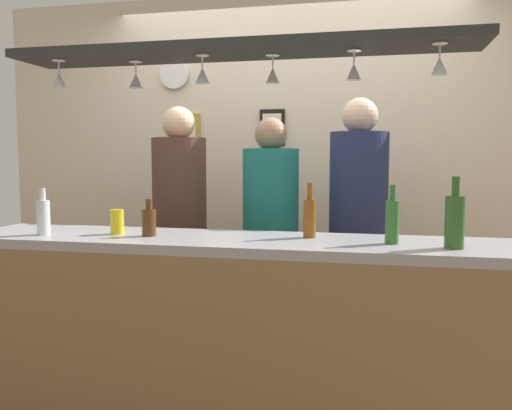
{
  "coord_description": "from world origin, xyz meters",
  "views": [
    {
      "loc": [
        0.64,
        -2.76,
        1.42
      ],
      "look_at": [
        0.0,
        0.1,
        1.16
      ],
      "focal_mm": 37.51,
      "sensor_mm": 36.0,
      "label": 1
    }
  ],
  "objects_px": {
    "bottle_beer_green_import": "(392,220)",
    "picture_frame_caricature": "(184,137)",
    "person_left_brown_shirt": "(180,216)",
    "person_middle_teal_shirt": "(271,227)",
    "bottle_beer_brown_stubby": "(149,222)",
    "bottle_beer_amber_tall": "(310,217)",
    "bottle_soda_clear": "(43,216)",
    "drink_can": "(117,222)",
    "person_right_navy_shirt": "(358,218)",
    "bottle_champagne_green": "(455,220)",
    "wall_clock": "(174,74)",
    "picture_frame_crest": "(272,128)"
  },
  "relations": [
    {
      "from": "bottle_beer_brown_stubby",
      "to": "picture_frame_crest",
      "type": "xyz_separation_m",
      "value": [
        0.33,
        1.44,
        0.52
      ]
    },
    {
      "from": "person_left_brown_shirt",
      "to": "person_right_navy_shirt",
      "type": "bearing_deg",
      "value": -0.0
    },
    {
      "from": "person_left_brown_shirt",
      "to": "drink_can",
      "type": "relative_size",
      "value": 14.27
    },
    {
      "from": "person_middle_teal_shirt",
      "to": "bottle_beer_brown_stubby",
      "type": "distance_m",
      "value": 0.92
    },
    {
      "from": "picture_frame_crest",
      "to": "person_left_brown_shirt",
      "type": "bearing_deg",
      "value": -126.27
    },
    {
      "from": "person_left_brown_shirt",
      "to": "picture_frame_caricature",
      "type": "distance_m",
      "value": 0.86
    },
    {
      "from": "bottle_beer_brown_stubby",
      "to": "drink_can",
      "type": "relative_size",
      "value": 1.48
    },
    {
      "from": "person_middle_teal_shirt",
      "to": "person_left_brown_shirt",
      "type": "bearing_deg",
      "value": -180.0
    },
    {
      "from": "bottle_beer_green_import",
      "to": "bottle_beer_amber_tall",
      "type": "height_order",
      "value": "same"
    },
    {
      "from": "bottle_beer_brown_stubby",
      "to": "bottle_beer_amber_tall",
      "type": "xyz_separation_m",
      "value": [
        0.76,
        0.12,
        0.03
      ]
    },
    {
      "from": "picture_frame_caricature",
      "to": "person_middle_teal_shirt",
      "type": "bearing_deg",
      "value": -38.99
    },
    {
      "from": "picture_frame_crest",
      "to": "wall_clock",
      "type": "bearing_deg",
      "value": -179.52
    },
    {
      "from": "bottle_beer_green_import",
      "to": "bottle_champagne_green",
      "type": "bearing_deg",
      "value": -15.68
    },
    {
      "from": "person_left_brown_shirt",
      "to": "person_middle_teal_shirt",
      "type": "height_order",
      "value": "person_left_brown_shirt"
    },
    {
      "from": "person_middle_teal_shirt",
      "to": "bottle_beer_amber_tall",
      "type": "xyz_separation_m",
      "value": [
        0.32,
        -0.67,
        0.14
      ]
    },
    {
      "from": "bottle_beer_amber_tall",
      "to": "wall_clock",
      "type": "distance_m",
      "value": 1.98
    },
    {
      "from": "person_left_brown_shirt",
      "to": "bottle_soda_clear",
      "type": "distance_m",
      "value": 0.95
    },
    {
      "from": "person_middle_teal_shirt",
      "to": "bottle_champagne_green",
      "type": "height_order",
      "value": "person_middle_teal_shirt"
    },
    {
      "from": "person_left_brown_shirt",
      "to": "wall_clock",
      "type": "bearing_deg",
      "value": 113.03
    },
    {
      "from": "person_right_navy_shirt",
      "to": "bottle_champagne_green",
      "type": "relative_size",
      "value": 5.89
    },
    {
      "from": "bottle_champagne_green",
      "to": "picture_frame_crest",
      "type": "relative_size",
      "value": 1.15
    },
    {
      "from": "person_right_navy_shirt",
      "to": "bottle_beer_amber_tall",
      "type": "height_order",
      "value": "person_right_navy_shirt"
    },
    {
      "from": "picture_frame_caricature",
      "to": "bottle_soda_clear",
      "type": "bearing_deg",
      "value": -96.44
    },
    {
      "from": "bottle_beer_green_import",
      "to": "bottle_beer_brown_stubby",
      "type": "bearing_deg",
      "value": -179.2
    },
    {
      "from": "person_right_navy_shirt",
      "to": "drink_can",
      "type": "bearing_deg",
      "value": -146.16
    },
    {
      "from": "person_middle_teal_shirt",
      "to": "wall_clock",
      "type": "xyz_separation_m",
      "value": [
        -0.86,
        0.64,
        1.04
      ]
    },
    {
      "from": "drink_can",
      "to": "picture_frame_caricature",
      "type": "relative_size",
      "value": 0.36
    },
    {
      "from": "person_middle_teal_shirt",
      "to": "picture_frame_crest",
      "type": "relative_size",
      "value": 6.4
    },
    {
      "from": "bottle_champagne_green",
      "to": "picture_frame_crest",
      "type": "height_order",
      "value": "picture_frame_crest"
    },
    {
      "from": "person_right_navy_shirt",
      "to": "picture_frame_caricature",
      "type": "bearing_deg",
      "value": 154.02
    },
    {
      "from": "bottle_beer_green_import",
      "to": "picture_frame_caricature",
      "type": "relative_size",
      "value": 0.76
    },
    {
      "from": "bottle_beer_green_import",
      "to": "bottle_beer_brown_stubby",
      "type": "distance_m",
      "value": 1.14
    },
    {
      "from": "person_right_navy_shirt",
      "to": "bottle_beer_brown_stubby",
      "type": "distance_m",
      "value": 1.25
    },
    {
      "from": "person_right_navy_shirt",
      "to": "picture_frame_caricature",
      "type": "distance_m",
      "value": 1.55
    },
    {
      "from": "person_right_navy_shirt",
      "to": "bottle_beer_amber_tall",
      "type": "relative_size",
      "value": 6.8
    },
    {
      "from": "person_left_brown_shirt",
      "to": "person_right_navy_shirt",
      "type": "relative_size",
      "value": 0.98
    },
    {
      "from": "person_middle_teal_shirt",
      "to": "drink_can",
      "type": "height_order",
      "value": "person_middle_teal_shirt"
    },
    {
      "from": "picture_frame_crest",
      "to": "wall_clock",
      "type": "distance_m",
      "value": 0.84
    },
    {
      "from": "person_left_brown_shirt",
      "to": "drink_can",
      "type": "distance_m",
      "value": 0.77
    },
    {
      "from": "person_left_brown_shirt",
      "to": "bottle_beer_brown_stubby",
      "type": "relative_size",
      "value": 9.67
    },
    {
      "from": "bottle_champagne_green",
      "to": "picture_frame_crest",
      "type": "xyz_separation_m",
      "value": [
        -1.06,
        1.49,
        0.48
      ]
    },
    {
      "from": "person_right_navy_shirt",
      "to": "bottle_beer_brown_stubby",
      "type": "height_order",
      "value": "person_right_navy_shirt"
    },
    {
      "from": "bottle_beer_brown_stubby",
      "to": "bottle_soda_clear",
      "type": "bearing_deg",
      "value": -171.97
    },
    {
      "from": "person_left_brown_shirt",
      "to": "bottle_beer_green_import",
      "type": "distance_m",
      "value": 1.5
    },
    {
      "from": "picture_frame_caricature",
      "to": "bottle_beer_brown_stubby",
      "type": "bearing_deg",
      "value": -76.26
    },
    {
      "from": "drink_can",
      "to": "person_left_brown_shirt",
      "type": "bearing_deg",
      "value": 87.33
    },
    {
      "from": "person_middle_teal_shirt",
      "to": "picture_frame_caricature",
      "type": "xyz_separation_m",
      "value": [
        -0.79,
        0.64,
        0.58
      ]
    },
    {
      "from": "bottle_beer_brown_stubby",
      "to": "wall_clock",
      "type": "bearing_deg",
      "value": 106.18
    },
    {
      "from": "person_left_brown_shirt",
      "to": "wall_clock",
      "type": "relative_size",
      "value": 7.91
    },
    {
      "from": "bottle_beer_amber_tall",
      "to": "picture_frame_caricature",
      "type": "distance_m",
      "value": 1.78
    }
  ]
}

